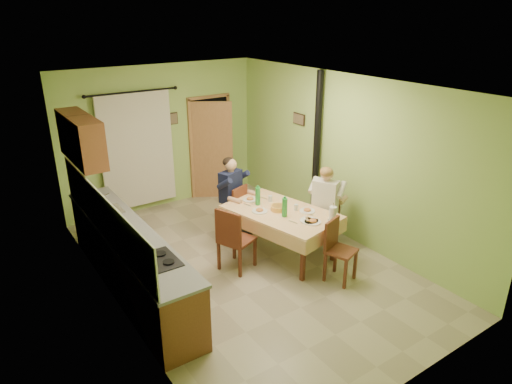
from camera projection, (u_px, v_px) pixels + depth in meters
floor at (247, 265)px, 7.17m from camera, size 4.00×6.00×0.01m
room_shell at (246, 154)px, 6.49m from camera, size 4.04×6.04×2.82m
kitchen_run at (129, 259)px, 6.39m from camera, size 0.64×3.64×1.56m
upper_cabinets at (81, 139)px, 6.78m from camera, size 0.35×1.40×0.70m
curtain at (138, 150)px, 8.62m from camera, size 1.70×0.07×2.22m
doorway at (211, 148)px, 9.50m from camera, size 0.96×0.48×2.15m
dining_table at (281, 232)px, 7.38m from camera, size 1.44×1.98×0.76m
tableware at (287, 209)px, 7.16m from camera, size 0.90×1.55×0.33m
chair_far at (233, 219)px, 8.05m from camera, size 0.49×0.49×0.94m
chair_near at (339, 262)px, 6.68m from camera, size 0.49×0.49×0.94m
chair_right at (324, 229)px, 7.68m from camera, size 0.52×0.52×0.94m
chair_left at (236, 251)px, 6.99m from camera, size 0.60×0.60×1.02m
man_far at (232, 188)px, 7.84m from camera, size 0.65×0.58×1.39m
man_right at (326, 197)px, 7.45m from camera, size 0.62×0.65×1.39m
stove_flue at (316, 171)px, 8.24m from camera, size 0.24×0.24×2.80m
picture_back at (173, 118)px, 8.91m from camera, size 0.19×0.03×0.23m
picture_right at (299, 119)px, 8.43m from camera, size 0.03×0.31×0.21m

